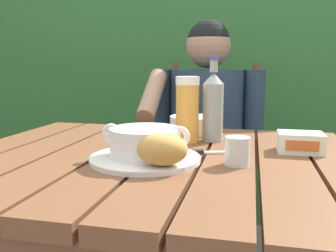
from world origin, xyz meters
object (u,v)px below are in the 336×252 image
object	(u,v)px
serving_plate	(145,159)
chair_near_diner	(210,169)
soup_bowl	(145,141)
table_knife	(202,152)
beer_glass	(187,109)
water_glass_small	(237,151)
diner_bowl	(193,125)
beer_bottle	(213,106)
butter_tub	(300,142)
bread_roll	(162,149)
person_eating	(205,134)

from	to	relation	value
serving_plate	chair_near_diner	bearing A→B (deg)	86.68
soup_bowl	table_knife	xyz separation A→B (m)	(0.12, 0.10, -0.04)
beer_glass	water_glass_small	distance (m)	0.29
serving_plate	diner_bowl	distance (m)	0.39
chair_near_diner	beer_bottle	bearing A→B (deg)	-83.35
butter_tub	diner_bowl	distance (m)	0.38
bread_roll	diner_bowl	bearing A→B (deg)	90.67
chair_near_diner	beer_glass	world-z (taller)	chair_near_diner
chair_near_diner	butter_tub	xyz separation A→B (m)	(0.32, -0.75, 0.31)
soup_bowl	table_knife	world-z (taller)	soup_bowl
bread_roll	chair_near_diner	bearing A→B (deg)	90.31
person_eating	diner_bowl	distance (m)	0.36
chair_near_diner	water_glass_small	xyz separation A→B (m)	(0.16, -0.92, 0.32)
beer_glass	table_knife	bearing A→B (deg)	-65.04
table_knife	serving_plate	bearing A→B (deg)	-140.03
water_glass_small	diner_bowl	world-z (taller)	water_glass_small
beer_glass	butter_tub	distance (m)	0.33
serving_plate	table_knife	xyz separation A→B (m)	(0.12, 0.10, -0.00)
beer_bottle	butter_tub	xyz separation A→B (m)	(0.24, -0.09, -0.08)
soup_bowl	water_glass_small	size ratio (longest dim) A/B	3.30
serving_plate	butter_tub	bearing A→B (deg)	25.68
beer_glass	water_glass_small	size ratio (longest dim) A/B	2.95
person_eating	water_glass_small	bearing A→B (deg)	-77.10
soup_bowl	bread_roll	world-z (taller)	soup_bowl
beer_glass	table_knife	size ratio (longest dim) A/B	1.17
serving_plate	beer_glass	world-z (taller)	beer_glass
soup_bowl	bread_roll	size ratio (longest dim) A/B	1.79
bread_roll	butter_tub	xyz separation A→B (m)	(0.31, 0.25, -0.02)
bread_roll	water_glass_small	distance (m)	0.18
bread_roll	table_knife	size ratio (longest dim) A/B	0.73
serving_plate	soup_bowl	distance (m)	0.04
water_glass_small	butter_tub	world-z (taller)	water_glass_small
soup_bowl	butter_tub	distance (m)	0.41
beer_bottle	butter_tub	world-z (taller)	beer_bottle
serving_plate	water_glass_small	size ratio (longest dim) A/B	4.03
person_eating	serving_plate	size ratio (longest dim) A/B	4.48
butter_tub	beer_glass	bearing A→B (deg)	168.48
chair_near_diner	water_glass_small	size ratio (longest dim) A/B	15.36
table_knife	chair_near_diner	bearing A→B (deg)	94.78
person_eating	diner_bowl	bearing A→B (deg)	-89.50
soup_bowl	water_glass_small	world-z (taller)	soup_bowl
serving_plate	diner_bowl	size ratio (longest dim) A/B	1.69
serving_plate	beer_bottle	world-z (taller)	beer_bottle
beer_bottle	diner_bowl	bearing A→B (deg)	124.17
bread_roll	water_glass_small	xyz separation A→B (m)	(0.16, 0.08, -0.01)
person_eating	bread_roll	world-z (taller)	person_eating
butter_tub	diner_bowl	bearing A→B (deg)	146.79
water_glass_small	person_eating	bearing A→B (deg)	102.90
bread_roll	beer_bottle	world-z (taller)	beer_bottle
beer_glass	butter_tub	world-z (taller)	beer_glass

